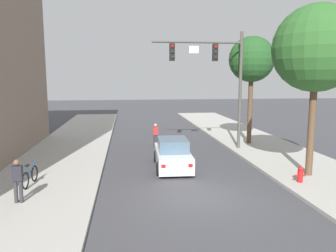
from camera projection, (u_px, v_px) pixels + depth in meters
name	position (u px, v px, depth m)	size (l,w,h in m)	color
ground_plane	(196.00, 196.00, 13.11)	(120.00, 120.00, 0.00)	#424247
sidewalk_left	(28.00, 202.00, 12.28)	(5.00, 60.00, 0.15)	#B2AFA8
traffic_signal_mast	(217.00, 69.00, 20.61)	(5.82, 0.38, 7.50)	#514C47
car_lead_white	(172.00, 155.00, 17.19)	(1.96, 4.30, 1.60)	silver
pedestrian_sidewalk_left_walker	(18.00, 179.00, 11.94)	(0.36, 0.22, 1.64)	#333338
pedestrian_crossing_road	(156.00, 134.00, 22.41)	(0.36, 0.22, 1.64)	#333338
bicycle_leaning	(30.00, 176.00, 14.00)	(0.20, 1.77, 0.98)	black
fire_hydrant	(300.00, 174.00, 14.39)	(0.48, 0.24, 0.72)	red
street_tree_nearest	(316.00, 49.00, 14.69)	(3.96, 3.96, 7.90)	brown
street_tree_second	(252.00, 60.00, 22.35)	(3.14, 3.14, 7.44)	brown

